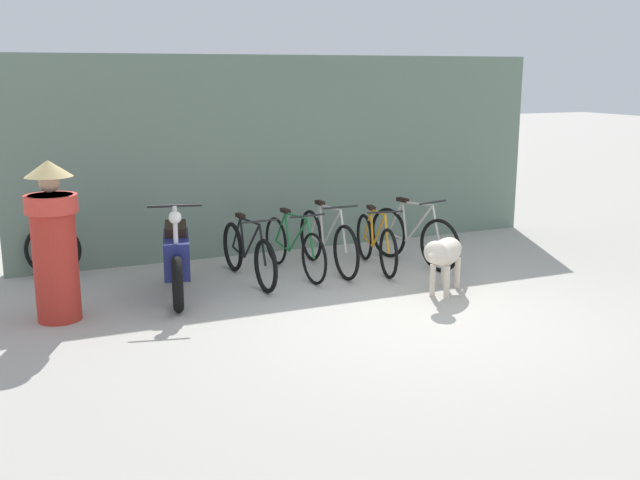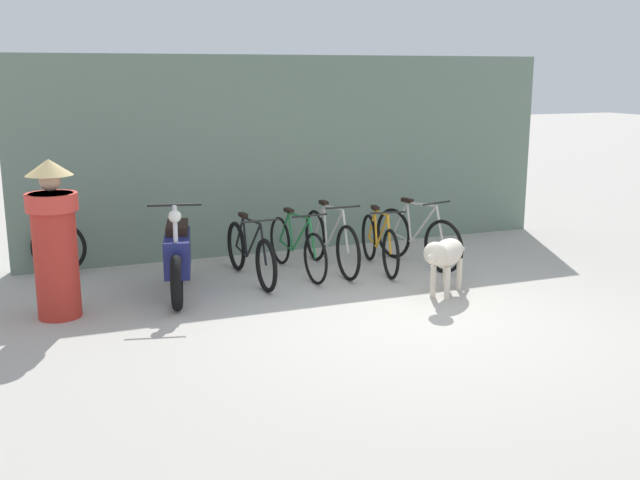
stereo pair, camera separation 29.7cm
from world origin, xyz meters
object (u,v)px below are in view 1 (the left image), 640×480
(person_in_robes, at_px, (54,240))
(stray_dog, at_px, (444,254))
(bicycle_2, at_px, (328,242))
(bicycle_3, at_px, (376,243))
(bicycle_1, at_px, (294,247))
(motorcycle, at_px, (177,258))
(bicycle_4, at_px, (413,237))
(spare_tire_left, at_px, (53,250))
(bicycle_0, at_px, (248,254))

(person_in_robes, bearing_deg, stray_dog, 139.73)
(bicycle_2, height_order, person_in_robes, person_in_robes)
(bicycle_3, relative_size, person_in_robes, 0.96)
(bicycle_1, xyz_separation_m, motorcycle, (-1.57, -0.35, 0.10))
(bicycle_4, bearing_deg, spare_tire_left, -119.28)
(bicycle_0, height_order, person_in_robes, person_in_robes)
(person_in_robes, relative_size, spare_tire_left, 2.41)
(bicycle_1, relative_size, spare_tire_left, 2.50)
(bicycle_0, relative_size, motorcycle, 0.95)
(bicycle_1, bearing_deg, bicycle_4, 78.93)
(stray_dog, height_order, spare_tire_left, stray_dog)
(bicycle_4, height_order, person_in_robes, person_in_robes)
(bicycle_4, distance_m, person_in_robes, 4.56)
(stray_dog, xyz_separation_m, spare_tire_left, (-4.04, 2.57, -0.13))
(bicycle_4, height_order, spare_tire_left, bicycle_4)
(bicycle_4, xyz_separation_m, spare_tire_left, (-4.42, 1.25, -0.02))
(person_in_robes, bearing_deg, motorcycle, 166.04)
(bicycle_1, distance_m, spare_tire_left, 2.99)
(bicycle_3, height_order, spare_tire_left, bicycle_3)
(bicycle_0, distance_m, bicycle_4, 2.26)
(bicycle_0, xyz_separation_m, bicycle_2, (1.11, 0.10, 0.03))
(bicycle_0, xyz_separation_m, bicycle_1, (0.64, 0.10, 0.01))
(bicycle_0, height_order, bicycle_2, bicycle_2)
(bicycle_1, bearing_deg, spare_tire_left, -114.88)
(bicycle_1, xyz_separation_m, bicycle_4, (1.62, -0.19, 0.02))
(person_in_robes, distance_m, spare_tire_left, 1.84)
(bicycle_0, height_order, motorcycle, motorcycle)
(stray_dog, bearing_deg, bicycle_3, -122.85)
(person_in_robes, bearing_deg, bicycle_2, 162.70)
(bicycle_2, bearing_deg, bicycle_4, 79.79)
(stray_dog, distance_m, person_in_robes, 4.23)
(bicycle_3, distance_m, motorcycle, 2.64)
(bicycle_3, xyz_separation_m, motorcycle, (-2.63, -0.15, 0.10))
(bicycle_0, distance_m, bicycle_3, 1.70)
(bicycle_3, bearing_deg, bicycle_1, -91.08)
(bicycle_4, distance_m, stray_dog, 1.37)
(motorcycle, distance_m, stray_dog, 3.05)
(motorcycle, bearing_deg, bicycle_2, 112.54)
(bicycle_4, height_order, motorcycle, motorcycle)
(bicycle_1, height_order, bicycle_3, bicycle_1)
(bicycle_1, bearing_deg, motorcycle, -81.81)
(bicycle_1, relative_size, bicycle_3, 1.09)
(bicycle_2, xyz_separation_m, person_in_robes, (-3.36, -0.71, 0.48))
(bicycle_1, height_order, bicycle_4, bicycle_4)
(motorcycle, bearing_deg, bicycle_3, 106.04)
(bicycle_4, xyz_separation_m, stray_dog, (-0.37, -1.32, 0.11))
(bicycle_0, relative_size, bicycle_4, 1.06)
(motorcycle, bearing_deg, bicycle_1, 115.21)
(bicycle_4, distance_m, spare_tire_left, 4.59)
(motorcycle, bearing_deg, bicycle_4, 105.50)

